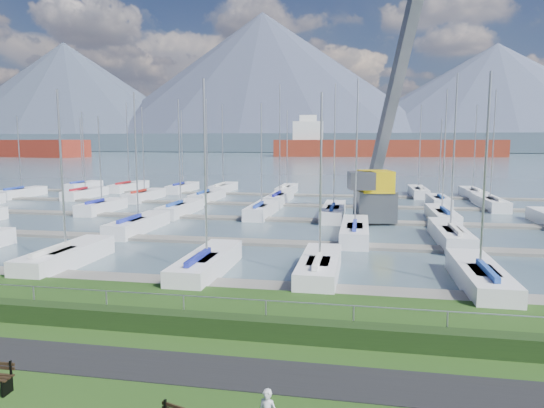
# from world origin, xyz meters

# --- Properties ---
(path) EXTENTS (160.00, 2.00, 0.04)m
(path) POSITION_xyz_m (0.00, -3.00, 0.01)
(path) COLOR black
(path) RESTS_ON grass
(water) EXTENTS (800.00, 540.00, 0.20)m
(water) POSITION_xyz_m (0.00, 260.00, -0.40)
(water) COLOR #495E6A
(hedge) EXTENTS (80.00, 0.70, 0.70)m
(hedge) POSITION_xyz_m (0.00, -0.40, 0.35)
(hedge) COLOR black
(hedge) RESTS_ON grass
(fence) EXTENTS (80.00, 0.04, 0.04)m
(fence) POSITION_xyz_m (0.00, 0.00, 1.20)
(fence) COLOR #989BA1
(fence) RESTS_ON grass
(foothill) EXTENTS (900.00, 80.00, 12.00)m
(foothill) POSITION_xyz_m (0.00, 330.00, 6.00)
(foothill) COLOR #445463
(foothill) RESTS_ON water
(mountains) EXTENTS (1190.00, 360.00, 115.00)m
(mountains) POSITION_xyz_m (7.35, 404.62, 46.68)
(mountains) COLOR #465866
(mountains) RESTS_ON water
(docks) EXTENTS (90.00, 41.60, 0.25)m
(docks) POSITION_xyz_m (0.00, 26.00, -0.22)
(docks) COLOR gray
(docks) RESTS_ON water
(crane) EXTENTS (6.58, 13.20, 22.35)m
(crane) POSITION_xyz_m (6.80, 27.52, 5.33)
(crane) COLOR #55595D
(crane) RESTS_ON water
(cargo_ship_mid) EXTENTS (106.76, 28.46, 21.50)m
(cargo_ship_mid) POSITION_xyz_m (12.03, 219.21, 3.49)
(cargo_ship_mid) COLOR maroon
(cargo_ship_mid) RESTS_ON water
(sailboat_fleet) EXTENTS (74.89, 49.85, 13.52)m
(sailboat_fleet) POSITION_xyz_m (-3.99, 28.86, 5.37)
(sailboat_fleet) COLOR #2045A2
(sailboat_fleet) RESTS_ON water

